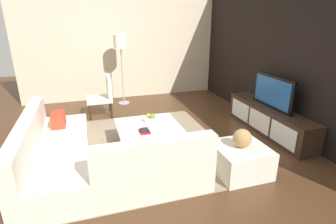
# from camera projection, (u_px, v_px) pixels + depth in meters

# --- Properties ---
(ground_plane) EXTENTS (14.00, 14.00, 0.00)m
(ground_plane) POSITION_uv_depth(u_px,v_px,m) (145.00, 150.00, 4.36)
(ground_plane) COLOR #4C301C
(feature_wall_back) EXTENTS (6.40, 0.12, 2.80)m
(feature_wall_back) POSITION_uv_depth(u_px,v_px,m) (292.00, 57.00, 4.64)
(feature_wall_back) COLOR black
(feature_wall_back) RESTS_ON ground
(side_wall_left) EXTENTS (0.12, 5.20, 2.80)m
(side_wall_left) POSITION_uv_depth(u_px,v_px,m) (123.00, 44.00, 6.81)
(side_wall_left) COLOR beige
(side_wall_left) RESTS_ON ground
(area_rug) EXTENTS (2.94, 2.61, 0.01)m
(area_rug) POSITION_uv_depth(u_px,v_px,m) (143.00, 147.00, 4.45)
(area_rug) COLOR gray
(area_rug) RESTS_ON ground
(media_console) EXTENTS (2.09, 0.45, 0.50)m
(media_console) POSITION_uv_depth(u_px,v_px,m) (269.00, 120.00, 4.95)
(media_console) COLOR #332319
(media_console) RESTS_ON ground
(television) EXTENTS (1.03, 0.06, 0.59)m
(television) POSITION_uv_depth(u_px,v_px,m) (273.00, 92.00, 4.77)
(television) COLOR black
(television) RESTS_ON media_console
(sectional_couch) EXTENTS (2.32, 2.31, 0.79)m
(sectional_couch) POSITION_uv_depth(u_px,v_px,m) (89.00, 158.00, 3.57)
(sectional_couch) COLOR silver
(sectional_couch) RESTS_ON ground
(coffee_table) EXTENTS (1.01, 1.02, 0.38)m
(coffee_table) POSITION_uv_depth(u_px,v_px,m) (149.00, 136.00, 4.41)
(coffee_table) COLOR #332319
(coffee_table) RESTS_ON ground
(accent_chair_near) EXTENTS (0.53, 0.53, 0.87)m
(accent_chair_near) POSITION_uv_depth(u_px,v_px,m) (104.00, 94.00, 5.74)
(accent_chair_near) COLOR #332319
(accent_chair_near) RESTS_ON ground
(floor_lamp) EXTENTS (0.32, 0.32, 1.69)m
(floor_lamp) POSITION_uv_depth(u_px,v_px,m) (121.00, 46.00, 6.21)
(floor_lamp) COLOR #A5A5AA
(floor_lamp) RESTS_ON ground
(ottoman) EXTENTS (0.70, 0.70, 0.40)m
(ottoman) POSITION_uv_depth(u_px,v_px,m) (240.00, 159.00, 3.68)
(ottoman) COLOR silver
(ottoman) RESTS_ON ground
(fruit_bowl) EXTENTS (0.28, 0.28, 0.14)m
(fruit_bowl) POSITION_uv_depth(u_px,v_px,m) (152.00, 118.00, 4.52)
(fruit_bowl) COLOR silver
(fruit_bowl) RESTS_ON coffee_table
(decorative_ball) EXTENTS (0.26, 0.26, 0.26)m
(decorative_ball) POSITION_uv_depth(u_px,v_px,m) (242.00, 138.00, 3.57)
(decorative_ball) COLOR #AD8451
(decorative_ball) RESTS_ON ottoman
(book_stack) EXTENTS (0.21, 0.16, 0.04)m
(book_stack) POSITION_uv_depth(u_px,v_px,m) (145.00, 131.00, 4.11)
(book_stack) COLOR maroon
(book_stack) RESTS_ON coffee_table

